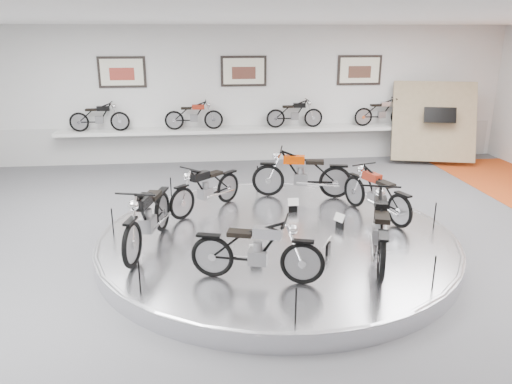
{
  "coord_description": "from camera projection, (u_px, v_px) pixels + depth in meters",
  "views": [
    {
      "loc": [
        -1.3,
        -8.0,
        3.78
      ],
      "look_at": [
        -0.35,
        0.6,
        1.01
      ],
      "focal_mm": 35.0,
      "sensor_mm": 36.0,
      "label": 1
    }
  ],
  "objects": [
    {
      "name": "floor",
      "position": [
        279.0,
        255.0,
        8.86
      ],
      "size": [
        16.0,
        16.0,
        0.0
      ],
      "primitive_type": "plane",
      "color": "#4F4F51",
      "rests_on": "ground"
    },
    {
      "name": "ceiling",
      "position": [
        283.0,
        17.0,
        7.64
      ],
      "size": [
        16.0,
        16.0,
        0.0
      ],
      "primitive_type": "plane",
      "rotation": [
        3.14,
        0.0,
        0.0
      ],
      "color": "white",
      "rests_on": "wall_back"
    },
    {
      "name": "wall_back",
      "position": [
        244.0,
        95.0,
        14.88
      ],
      "size": [
        16.0,
        0.0,
        16.0
      ],
      "primitive_type": "plane",
      "rotation": [
        1.57,
        0.0,
        0.0
      ],
      "color": "silver",
      "rests_on": "floor"
    },
    {
      "name": "dado_band",
      "position": [
        244.0,
        143.0,
        15.3
      ],
      "size": [
        15.68,
        0.04,
        1.1
      ],
      "primitive_type": "cube",
      "color": "#BCBCBA",
      "rests_on": "floor"
    },
    {
      "name": "display_platform",
      "position": [
        277.0,
        241.0,
        9.1
      ],
      "size": [
        6.4,
        6.4,
        0.3
      ],
      "primitive_type": "cylinder",
      "color": "silver",
      "rests_on": "floor"
    },
    {
      "name": "platform_rim",
      "position": [
        277.0,
        235.0,
        9.06
      ],
      "size": [
        6.4,
        6.4,
        0.1
      ],
      "primitive_type": "torus",
      "color": "#B2B2BA",
      "rests_on": "display_platform"
    },
    {
      "name": "shelf",
      "position": [
        245.0,
        130.0,
        14.9
      ],
      "size": [
        11.0,
        0.55,
        0.1
      ],
      "primitive_type": "cube",
      "color": "silver",
      "rests_on": "wall_back"
    },
    {
      "name": "poster_left",
      "position": [
        122.0,
        72.0,
        14.26
      ],
      "size": [
        1.35,
        0.06,
        0.88
      ],
      "primitive_type": "cube",
      "color": "#ECE9CC",
      "rests_on": "wall_back"
    },
    {
      "name": "poster_center",
      "position": [
        244.0,
        71.0,
        14.62
      ],
      "size": [
        1.35,
        0.06,
        0.88
      ],
      "primitive_type": "cube",
      "color": "#ECE9CC",
      "rests_on": "wall_back"
    },
    {
      "name": "poster_right",
      "position": [
        359.0,
        70.0,
        14.99
      ],
      "size": [
        1.35,
        0.06,
        0.88
      ],
      "primitive_type": "cube",
      "color": "#ECE9CC",
      "rests_on": "wall_back"
    },
    {
      "name": "display_panel",
      "position": [
        434.0,
        122.0,
        14.84
      ],
      "size": [
        2.56,
        1.52,
        2.3
      ],
      "primitive_type": "cube",
      "rotation": [
        -0.35,
        0.0,
        -0.26
      ],
      "color": "#988565",
      "rests_on": "floor"
    },
    {
      "name": "shelf_bike_a",
      "position": [
        99.0,
        119.0,
        14.33
      ],
      "size": [
        1.22,
        0.43,
        0.73
      ],
      "primitive_type": null,
      "color": "black",
      "rests_on": "shelf"
    },
    {
      "name": "shelf_bike_b",
      "position": [
        194.0,
        117.0,
        14.61
      ],
      "size": [
        1.22,
        0.43,
        0.73
      ],
      "primitive_type": null,
      "color": "maroon",
      "rests_on": "shelf"
    },
    {
      "name": "shelf_bike_c",
      "position": [
        295.0,
        115.0,
        14.93
      ],
      "size": [
        1.22,
        0.43,
        0.73
      ],
      "primitive_type": null,
      "color": "black",
      "rests_on": "shelf"
    },
    {
      "name": "shelf_bike_d",
      "position": [
        382.0,
        114.0,
        15.21
      ],
      "size": [
        1.22,
        0.43,
        0.73
      ],
      "primitive_type": null,
      "color": "#B9B9BF",
      "rests_on": "shelf"
    },
    {
      "name": "bike_a",
      "position": [
        376.0,
        192.0,
        9.76
      ],
      "size": [
        1.16,
        1.79,
        0.99
      ],
      "primitive_type": null,
      "rotation": [
        0.0,
        0.0,
        1.94
      ],
      "color": "maroon",
      "rests_on": "display_platform"
    },
    {
      "name": "bike_b",
      "position": [
        302.0,
        173.0,
        10.9
      ],
      "size": [
        1.95,
        1.03,
        1.09
      ],
      "primitive_type": null,
      "rotation": [
        0.0,
        0.0,
        2.93
      ],
      "color": "#C63800",
      "rests_on": "display_platform"
    },
    {
      "name": "bike_c",
      "position": [
        206.0,
        187.0,
        10.09
      ],
      "size": [
        1.6,
        1.59,
        0.98
      ],
      "primitive_type": null,
      "rotation": [
        0.0,
        0.0,
        3.92
      ],
      "color": "black",
      "rests_on": "display_platform"
    },
    {
      "name": "bike_d",
      "position": [
        148.0,
        216.0,
        8.31
      ],
      "size": [
        1.1,
        2.0,
        1.12
      ],
      "primitive_type": null,
      "rotation": [
        0.0,
        0.0,
        4.47
      ],
      "color": "black",
      "rests_on": "display_platform"
    },
    {
      "name": "bike_e",
      "position": [
        257.0,
        249.0,
        7.2
      ],
      "size": [
        1.77,
        1.04,
        0.98
      ],
      "primitive_type": null,
      "rotation": [
        0.0,
        0.0,
        6.0
      ],
      "color": "#B9B9BF",
      "rests_on": "display_platform"
    },
    {
      "name": "bike_f",
      "position": [
        380.0,
        227.0,
        7.84
      ],
      "size": [
        1.19,
        2.01,
        1.11
      ],
      "primitive_type": null,
      "rotation": [
        0.0,
        0.0,
        7.56
      ],
      "color": "black",
      "rests_on": "display_platform"
    }
  ]
}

